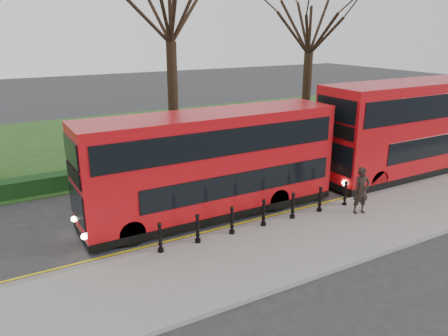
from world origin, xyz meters
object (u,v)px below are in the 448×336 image
bus_lead (211,165)px  pedestrian (361,191)px  bollard_row (264,213)px  bus_rear (421,127)px

bus_lead → pedestrian: bearing=-31.9°
bollard_row → bus_lead: 2.83m
bollard_row → bus_rear: bearing=9.3°
bus_lead → bus_rear: bearing=-2.1°
bus_lead → bus_rear: (11.91, -0.43, 0.30)m
bollard_row → bus_rear: (10.88, 1.78, 1.74)m
bus_lead → pedestrian: size_ratio=5.50×
bus_rear → pedestrian: bearing=-158.5°
bus_rear → bus_lead: bearing=177.9°
bus_rear → pedestrian: (-6.86, -2.70, -1.29)m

